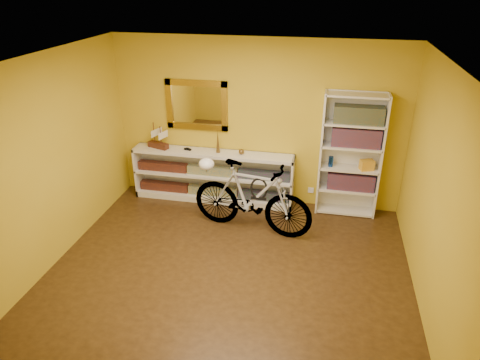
% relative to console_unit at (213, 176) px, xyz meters
% --- Properties ---
extents(floor, '(4.50, 4.00, 0.01)m').
position_rel_console_unit_xyz_m(floor, '(0.68, -1.81, -0.43)').
color(floor, black).
rests_on(floor, ground).
extents(ceiling, '(4.50, 4.00, 0.01)m').
position_rel_console_unit_xyz_m(ceiling, '(0.68, -1.81, 2.18)').
color(ceiling, silver).
rests_on(ceiling, ground).
extents(back_wall, '(4.50, 0.01, 2.60)m').
position_rel_console_unit_xyz_m(back_wall, '(0.68, 0.19, 0.88)').
color(back_wall, gold).
rests_on(back_wall, ground).
extents(left_wall, '(0.01, 4.00, 2.60)m').
position_rel_console_unit_xyz_m(left_wall, '(-1.58, -1.81, 0.88)').
color(left_wall, gold).
rests_on(left_wall, ground).
extents(right_wall, '(0.01, 4.00, 2.60)m').
position_rel_console_unit_xyz_m(right_wall, '(2.93, -1.81, 0.88)').
color(right_wall, gold).
rests_on(right_wall, ground).
extents(gilt_mirror, '(0.98, 0.06, 0.78)m').
position_rel_console_unit_xyz_m(gilt_mirror, '(-0.27, 0.15, 1.12)').
color(gilt_mirror, olive).
rests_on(gilt_mirror, back_wall).
extents(wall_socket, '(0.09, 0.02, 0.09)m').
position_rel_console_unit_xyz_m(wall_socket, '(1.58, 0.17, -0.17)').
color(wall_socket, silver).
rests_on(wall_socket, back_wall).
extents(console_unit, '(2.60, 0.35, 0.85)m').
position_rel_console_unit_xyz_m(console_unit, '(0.00, 0.00, 0.00)').
color(console_unit, silver).
rests_on(console_unit, floor).
extents(cd_row_lower, '(2.50, 0.13, 0.14)m').
position_rel_console_unit_xyz_m(cd_row_lower, '(0.00, -0.02, -0.26)').
color(cd_row_lower, black).
rests_on(cd_row_lower, console_unit).
extents(cd_row_upper, '(2.50, 0.13, 0.14)m').
position_rel_console_unit_xyz_m(cd_row_upper, '(0.00, -0.02, 0.11)').
color(cd_row_upper, '#1C5680').
rests_on(cd_row_upper, console_unit).
extents(model_ship, '(0.38, 0.24, 0.42)m').
position_rel_console_unit_xyz_m(model_ship, '(-0.90, 0.00, 0.64)').
color(model_ship, '#3B1B10').
rests_on(model_ship, console_unit).
extents(toy_car, '(0.00, 0.00, 0.00)m').
position_rel_console_unit_xyz_m(toy_car, '(-0.40, 0.00, 0.43)').
color(toy_car, black).
rests_on(toy_car, console_unit).
extents(bronze_ornament, '(0.06, 0.06, 0.35)m').
position_rel_console_unit_xyz_m(bronze_ornament, '(0.10, 0.00, 0.60)').
color(bronze_ornament, brown).
rests_on(bronze_ornament, console_unit).
extents(decorative_orb, '(0.09, 0.09, 0.09)m').
position_rel_console_unit_xyz_m(decorative_orb, '(0.47, 0.00, 0.47)').
color(decorative_orb, brown).
rests_on(decorative_orb, console_unit).
extents(bookcase, '(0.90, 0.30, 1.90)m').
position_rel_console_unit_xyz_m(bookcase, '(2.12, 0.03, 0.52)').
color(bookcase, silver).
rests_on(bookcase, floor).
extents(book_row_a, '(0.70, 0.22, 0.26)m').
position_rel_console_unit_xyz_m(book_row_a, '(2.17, 0.03, 0.12)').
color(book_row_a, maroon).
rests_on(book_row_a, bookcase).
extents(book_row_b, '(0.70, 0.22, 0.28)m').
position_rel_console_unit_xyz_m(book_row_b, '(2.17, 0.03, 0.83)').
color(book_row_b, maroon).
rests_on(book_row_b, bookcase).
extents(book_row_c, '(0.70, 0.22, 0.25)m').
position_rel_console_unit_xyz_m(book_row_c, '(2.17, 0.03, 1.16)').
color(book_row_c, '#16484F').
rests_on(book_row_c, bookcase).
extents(travel_mug, '(0.07, 0.07, 0.16)m').
position_rel_console_unit_xyz_m(travel_mug, '(1.84, 0.01, 0.42)').
color(travel_mug, navy).
rests_on(travel_mug, bookcase).
extents(red_tin, '(0.15, 0.15, 0.18)m').
position_rel_console_unit_xyz_m(red_tin, '(1.92, 0.06, 1.13)').
color(red_tin, maroon).
rests_on(red_tin, bookcase).
extents(yellow_bag, '(0.23, 0.19, 0.15)m').
position_rel_console_unit_xyz_m(yellow_bag, '(2.37, -0.01, 0.42)').
color(yellow_bag, gold).
rests_on(yellow_bag, bookcase).
extents(bicycle, '(0.78, 1.87, 1.07)m').
position_rel_console_unit_xyz_m(bicycle, '(0.78, -0.80, 0.11)').
color(bicycle, silver).
rests_on(bicycle, floor).
extents(helmet, '(0.23, 0.22, 0.17)m').
position_rel_console_unit_xyz_m(helmet, '(0.10, -0.68, 0.51)').
color(helmet, white).
rests_on(helmet, bicycle).
extents(u_lock, '(0.24, 0.03, 0.24)m').
position_rel_console_unit_xyz_m(u_lock, '(0.89, -0.82, 0.27)').
color(u_lock, black).
rests_on(u_lock, bicycle).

